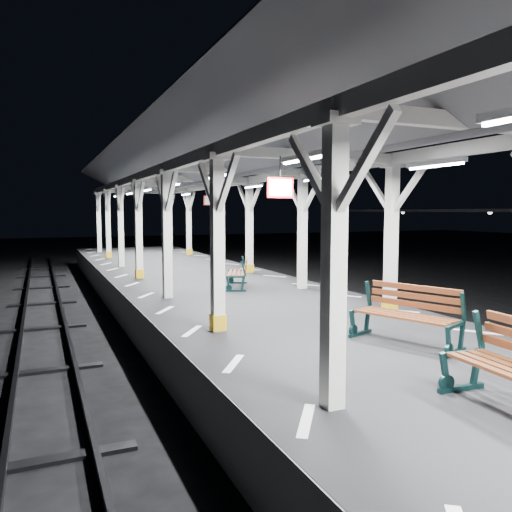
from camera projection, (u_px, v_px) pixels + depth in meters
ground at (368, 404)px, 8.48m from camera, size 120.00×120.00×0.00m
platform at (369, 375)px, 8.43m from camera, size 6.00×50.00×1.00m
hazard_stripes_left at (234, 364)px, 7.41m from camera, size 1.00×48.00×0.01m
hazard_stripes_right at (477, 332)px, 9.36m from camera, size 1.00×48.00×0.01m
track_left at (51, 457)px, 6.48m from camera, size 2.20×60.00×0.16m
canopy at (375, 131)px, 8.05m from camera, size 5.40×49.00×4.65m
bench_mid at (408, 313)px, 8.53m from camera, size 1.27×1.95×0.99m
bench_far at (240, 272)px, 14.80m from camera, size 1.18×1.73×0.88m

